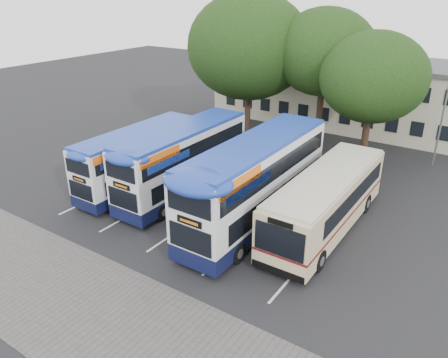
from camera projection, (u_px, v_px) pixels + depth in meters
ground at (213, 272)px, 20.55m from camera, size 120.00×120.00×0.00m
paving_strip at (102, 317)px, 17.78m from camera, size 40.00×6.00×0.01m
bay_lines at (210, 209)px, 26.25m from camera, size 14.12×11.00×0.01m
depot_building at (383, 95)px, 39.71m from camera, size 32.40×8.40×6.20m
lamp_post at (446, 98)px, 30.55m from camera, size 0.25×1.05×9.06m
tree_left at (249, 47)px, 35.50m from camera, size 10.09×10.09×12.05m
tree_mid at (325, 52)px, 33.14m from camera, size 7.78×7.78×10.99m
tree_right at (373, 77)px, 29.79m from camera, size 7.34×7.34×9.72m
bus_dd_left at (139, 156)px, 28.36m from camera, size 2.31×9.51×3.96m
bus_dd_mid at (184, 158)px, 27.37m from camera, size 2.56×10.56×4.40m
bus_dd_right at (256, 179)px, 23.73m from camera, size 2.85×11.74×4.89m
bus_single at (327, 198)px, 23.48m from camera, size 2.82×11.08×3.31m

